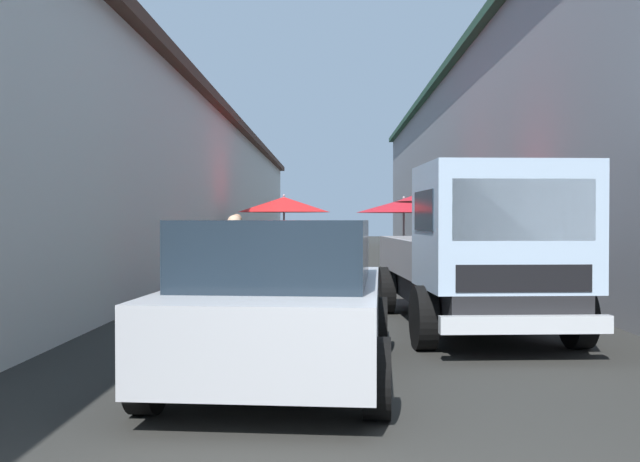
{
  "coord_description": "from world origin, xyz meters",
  "views": [
    {
      "loc": [
        -3.02,
        0.35,
        1.45
      ],
      "look_at": [
        10.08,
        0.56,
        1.24
      ],
      "focal_mm": 39.36,
      "sensor_mm": 36.0,
      "label": 1
    }
  ],
  "objects_px": {
    "delivery_truck": "(484,254)",
    "plastic_stool": "(451,265)",
    "parked_scooter": "(211,285)",
    "vendor_by_crates": "(237,246)",
    "hatchback_car": "(284,297)",
    "fruit_stall_mid_lane": "(404,213)",
    "fruit_stall_near_left": "(283,212)",
    "fruit_stall_far_right": "(460,201)",
    "vendor_in_shade": "(234,258)"
  },
  "relations": [
    {
      "from": "fruit_stall_far_right",
      "to": "vendor_in_shade",
      "type": "relative_size",
      "value": 1.65
    },
    {
      "from": "fruit_stall_far_right",
      "to": "hatchback_car",
      "type": "height_order",
      "value": "fruit_stall_far_right"
    },
    {
      "from": "plastic_stool",
      "to": "delivery_truck",
      "type": "bearing_deg",
      "value": 172.87
    },
    {
      "from": "fruit_stall_mid_lane",
      "to": "hatchback_car",
      "type": "bearing_deg",
      "value": 169.03
    },
    {
      "from": "delivery_truck",
      "to": "plastic_stool",
      "type": "height_order",
      "value": "delivery_truck"
    },
    {
      "from": "vendor_in_shade",
      "to": "plastic_stool",
      "type": "xyz_separation_m",
      "value": [
        6.88,
        -4.44,
        -0.54
      ]
    },
    {
      "from": "fruit_stall_mid_lane",
      "to": "fruit_stall_near_left",
      "type": "bearing_deg",
      "value": 66.18
    },
    {
      "from": "fruit_stall_near_left",
      "to": "fruit_stall_far_right",
      "type": "relative_size",
      "value": 1.06
    },
    {
      "from": "hatchback_car",
      "to": "delivery_truck",
      "type": "distance_m",
      "value": 3.15
    },
    {
      "from": "fruit_stall_near_left",
      "to": "vendor_in_shade",
      "type": "height_order",
      "value": "fruit_stall_near_left"
    },
    {
      "from": "fruit_stall_near_left",
      "to": "vendor_by_crates",
      "type": "xyz_separation_m",
      "value": [
        -5.49,
        0.59,
        -0.77
      ]
    },
    {
      "from": "fruit_stall_far_right",
      "to": "delivery_truck",
      "type": "distance_m",
      "value": 5.02
    },
    {
      "from": "fruit_stall_mid_lane",
      "to": "fruit_stall_far_right",
      "type": "height_order",
      "value": "fruit_stall_far_right"
    },
    {
      "from": "vendor_by_crates",
      "to": "vendor_in_shade",
      "type": "relative_size",
      "value": 1.03
    },
    {
      "from": "vendor_in_shade",
      "to": "fruit_stall_far_right",
      "type": "bearing_deg",
      "value": -53.36
    },
    {
      "from": "fruit_stall_mid_lane",
      "to": "vendor_by_crates",
      "type": "relative_size",
      "value": 1.61
    },
    {
      "from": "hatchback_car",
      "to": "vendor_by_crates",
      "type": "distance_m",
      "value": 8.4
    },
    {
      "from": "vendor_in_shade",
      "to": "vendor_by_crates",
      "type": "bearing_deg",
      "value": 7.12
    },
    {
      "from": "hatchback_car",
      "to": "fruit_stall_far_right",
      "type": "bearing_deg",
      "value": -22.45
    },
    {
      "from": "parked_scooter",
      "to": "plastic_stool",
      "type": "bearing_deg",
      "value": -36.11
    },
    {
      "from": "fruit_stall_mid_lane",
      "to": "plastic_stool",
      "type": "bearing_deg",
      "value": -141.06
    },
    {
      "from": "delivery_truck",
      "to": "vendor_in_shade",
      "type": "bearing_deg",
      "value": 59.17
    },
    {
      "from": "fruit_stall_near_left",
      "to": "fruit_stall_far_right",
      "type": "distance_m",
      "value": 7.74
    },
    {
      "from": "vendor_in_shade",
      "to": "parked_scooter",
      "type": "xyz_separation_m",
      "value": [
        0.24,
        0.4,
        -0.42
      ]
    },
    {
      "from": "fruit_stall_far_right",
      "to": "parked_scooter",
      "type": "xyz_separation_m",
      "value": [
        -2.69,
        4.34,
        -1.37
      ]
    },
    {
      "from": "vendor_in_shade",
      "to": "fruit_stall_near_left",
      "type": "bearing_deg",
      "value": -0.44
    },
    {
      "from": "plastic_stool",
      "to": "parked_scooter",
      "type": "bearing_deg",
      "value": 143.89
    },
    {
      "from": "delivery_truck",
      "to": "plastic_stool",
      "type": "relative_size",
      "value": 11.52
    },
    {
      "from": "hatchback_car",
      "to": "plastic_stool",
      "type": "distance_m",
      "value": 11.51
    },
    {
      "from": "plastic_stool",
      "to": "vendor_in_shade",
      "type": "bearing_deg",
      "value": 147.14
    },
    {
      "from": "fruit_stall_mid_lane",
      "to": "fruit_stall_near_left",
      "type": "relative_size",
      "value": 0.95
    },
    {
      "from": "fruit_stall_mid_lane",
      "to": "delivery_truck",
      "type": "xyz_separation_m",
      "value": [
        -10.15,
        0.08,
        -0.59
      ]
    },
    {
      "from": "fruit_stall_far_right",
      "to": "hatchback_car",
      "type": "xyz_separation_m",
      "value": [
        -7.04,
        2.91,
        -1.08
      ]
    },
    {
      "from": "fruit_stall_mid_lane",
      "to": "parked_scooter",
      "type": "height_order",
      "value": "fruit_stall_mid_lane"
    },
    {
      "from": "fruit_stall_far_right",
      "to": "plastic_stool",
      "type": "bearing_deg",
      "value": -7.24
    },
    {
      "from": "hatchback_car",
      "to": "vendor_in_shade",
      "type": "relative_size",
      "value": 2.63
    },
    {
      "from": "fruit_stall_near_left",
      "to": "delivery_truck",
      "type": "bearing_deg",
      "value": -164.33
    },
    {
      "from": "vendor_in_shade",
      "to": "plastic_stool",
      "type": "relative_size",
      "value": 3.51
    },
    {
      "from": "parked_scooter",
      "to": "delivery_truck",
      "type": "bearing_deg",
      "value": -120.87
    },
    {
      "from": "hatchback_car",
      "to": "delivery_truck",
      "type": "relative_size",
      "value": 0.8
    },
    {
      "from": "delivery_truck",
      "to": "vendor_by_crates",
      "type": "distance_m",
      "value": 7.24
    },
    {
      "from": "fruit_stall_mid_lane",
      "to": "fruit_stall_near_left",
      "type": "height_order",
      "value": "fruit_stall_near_left"
    },
    {
      "from": "fruit_stall_mid_lane",
      "to": "plastic_stool",
      "type": "relative_size",
      "value": 5.84
    },
    {
      "from": "delivery_truck",
      "to": "vendor_by_crates",
      "type": "bearing_deg",
      "value": 32.13
    },
    {
      "from": "plastic_stool",
      "to": "fruit_stall_far_right",
      "type": "bearing_deg",
      "value": 172.76
    },
    {
      "from": "delivery_truck",
      "to": "plastic_stool",
      "type": "bearing_deg",
      "value": -7.13
    },
    {
      "from": "fruit_stall_near_left",
      "to": "fruit_stall_far_right",
      "type": "height_order",
      "value": "fruit_stall_far_right"
    },
    {
      "from": "vendor_in_shade",
      "to": "parked_scooter",
      "type": "height_order",
      "value": "vendor_in_shade"
    },
    {
      "from": "fruit_stall_mid_lane",
      "to": "plastic_stool",
      "type": "xyz_separation_m",
      "value": [
        -1.28,
        -1.03,
        -1.3
      ]
    },
    {
      "from": "vendor_by_crates",
      "to": "vendor_in_shade",
      "type": "xyz_separation_m",
      "value": [
        -4.14,
        -0.52,
        -0.04
      ]
    }
  ]
}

